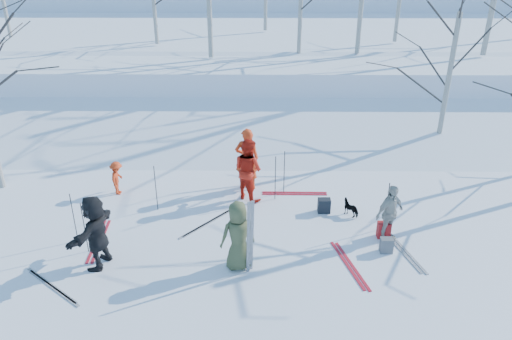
{
  "coord_description": "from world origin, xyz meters",
  "views": [
    {
      "loc": [
        0.11,
        -10.3,
        7.05
      ],
      "look_at": [
        0.0,
        1.5,
        1.3
      ],
      "focal_mm": 35.0,
      "sensor_mm": 36.0,
      "label": 1
    }
  ],
  "objects_px": {
    "skier_red_seated": "(117,178)",
    "backpack_dark": "(324,206)",
    "backpack_red": "(384,230)",
    "backpack_grey": "(386,245)",
    "skier_red_north": "(247,159)",
    "dog": "(351,208)",
    "skier_olive_center": "(238,236)",
    "skier_cream_east": "(390,213)",
    "skier_redor_behind": "(248,169)",
    "skier_grey_west": "(96,232)"
  },
  "relations": [
    {
      "from": "skier_olive_center",
      "to": "backpack_grey",
      "type": "distance_m",
      "value": 3.63
    },
    {
      "from": "skier_olive_center",
      "to": "skier_red_north",
      "type": "bearing_deg",
      "value": -109.6
    },
    {
      "from": "skier_grey_west",
      "to": "dog",
      "type": "bearing_deg",
      "value": 125.0
    },
    {
      "from": "skier_red_north",
      "to": "backpack_red",
      "type": "bearing_deg",
      "value": 139.82
    },
    {
      "from": "skier_olive_center",
      "to": "skier_red_north",
      "type": "distance_m",
      "value": 3.87
    },
    {
      "from": "skier_red_seated",
      "to": "skier_red_north",
      "type": "bearing_deg",
      "value": -83.3
    },
    {
      "from": "skier_cream_east",
      "to": "dog",
      "type": "relative_size",
      "value": 2.87
    },
    {
      "from": "skier_olive_center",
      "to": "skier_red_seated",
      "type": "xyz_separation_m",
      "value": [
        -3.67,
        3.49,
        -0.34
      ]
    },
    {
      "from": "dog",
      "to": "backpack_dark",
      "type": "xyz_separation_m",
      "value": [
        -0.72,
        0.14,
        -0.02
      ]
    },
    {
      "from": "dog",
      "to": "backpack_dark",
      "type": "relative_size",
      "value": 1.31
    },
    {
      "from": "backpack_red",
      "to": "backpack_dark",
      "type": "bearing_deg",
      "value": 138.06
    },
    {
      "from": "skier_red_north",
      "to": "backpack_dark",
      "type": "distance_m",
      "value": 2.66
    },
    {
      "from": "skier_red_seated",
      "to": "skier_olive_center",
      "type": "bearing_deg",
      "value": -132.58
    },
    {
      "from": "skier_redor_behind",
      "to": "backpack_red",
      "type": "relative_size",
      "value": 4.36
    },
    {
      "from": "dog",
      "to": "skier_red_north",
      "type": "bearing_deg",
      "value": -75.0
    },
    {
      "from": "backpack_grey",
      "to": "backpack_dark",
      "type": "xyz_separation_m",
      "value": [
        -1.28,
        1.87,
        0.01
      ]
    },
    {
      "from": "skier_red_seated",
      "to": "backpack_dark",
      "type": "xyz_separation_m",
      "value": [
        5.91,
        -1.02,
        -0.31
      ]
    },
    {
      "from": "skier_grey_west",
      "to": "skier_olive_center",
      "type": "bearing_deg",
      "value": 103.7
    },
    {
      "from": "skier_redor_behind",
      "to": "backpack_red",
      "type": "bearing_deg",
      "value": -166.99
    },
    {
      "from": "skier_olive_center",
      "to": "skier_redor_behind",
      "type": "distance_m",
      "value": 3.26
    },
    {
      "from": "dog",
      "to": "backpack_red",
      "type": "xyz_separation_m",
      "value": [
        0.64,
        -1.08,
        -0.01
      ]
    },
    {
      "from": "skier_cream_east",
      "to": "skier_grey_west",
      "type": "xyz_separation_m",
      "value": [
        -6.87,
        -1.11,
        0.14
      ]
    },
    {
      "from": "skier_red_north",
      "to": "skier_red_seated",
      "type": "distance_m",
      "value": 3.81
    },
    {
      "from": "skier_grey_west",
      "to": "backpack_red",
      "type": "relative_size",
      "value": 4.25
    },
    {
      "from": "skier_olive_center",
      "to": "backpack_red",
      "type": "height_order",
      "value": "skier_olive_center"
    },
    {
      "from": "skier_cream_east",
      "to": "dog",
      "type": "xyz_separation_m",
      "value": [
        -0.7,
        1.17,
        -0.53
      ]
    },
    {
      "from": "skier_cream_east",
      "to": "backpack_grey",
      "type": "distance_m",
      "value": 0.8
    },
    {
      "from": "dog",
      "to": "backpack_grey",
      "type": "distance_m",
      "value": 1.82
    },
    {
      "from": "skier_redor_behind",
      "to": "skier_cream_east",
      "type": "height_order",
      "value": "skier_redor_behind"
    },
    {
      "from": "skier_redor_behind",
      "to": "backpack_dark",
      "type": "bearing_deg",
      "value": -157.37
    },
    {
      "from": "backpack_red",
      "to": "backpack_dark",
      "type": "height_order",
      "value": "backpack_red"
    },
    {
      "from": "skier_red_north",
      "to": "skier_red_seated",
      "type": "relative_size",
      "value": 1.89
    },
    {
      "from": "skier_red_seated",
      "to": "skier_cream_east",
      "type": "distance_m",
      "value": 7.69
    },
    {
      "from": "skier_red_north",
      "to": "skier_redor_behind",
      "type": "bearing_deg",
      "value": 90.98
    },
    {
      "from": "backpack_red",
      "to": "backpack_grey",
      "type": "height_order",
      "value": "backpack_red"
    },
    {
      "from": "skier_olive_center",
      "to": "backpack_grey",
      "type": "height_order",
      "value": "skier_olive_center"
    },
    {
      "from": "skier_cream_east",
      "to": "skier_red_north",
      "type": "bearing_deg",
      "value": 108.78
    },
    {
      "from": "skier_olive_center",
      "to": "skier_cream_east",
      "type": "relative_size",
      "value": 1.12
    },
    {
      "from": "backpack_red",
      "to": "skier_red_seated",
      "type": "bearing_deg",
      "value": 162.88
    },
    {
      "from": "skier_redor_behind",
      "to": "backpack_grey",
      "type": "height_order",
      "value": "skier_redor_behind"
    },
    {
      "from": "skier_redor_behind",
      "to": "skier_grey_west",
      "type": "distance_m",
      "value": 4.64
    },
    {
      "from": "dog",
      "to": "backpack_grey",
      "type": "xyz_separation_m",
      "value": [
        0.57,
        -1.73,
        -0.03
      ]
    },
    {
      "from": "skier_cream_east",
      "to": "backpack_red",
      "type": "xyz_separation_m",
      "value": [
        -0.06,
        0.09,
        -0.54
      ]
    },
    {
      "from": "dog",
      "to": "backpack_grey",
      "type": "bearing_deg",
      "value": 61.32
    },
    {
      "from": "skier_cream_east",
      "to": "backpack_dark",
      "type": "bearing_deg",
      "value": 103.25
    },
    {
      "from": "skier_red_north",
      "to": "backpack_grey",
      "type": "distance_m",
      "value": 4.79
    },
    {
      "from": "backpack_grey",
      "to": "backpack_red",
      "type": "bearing_deg",
      "value": 83.45
    },
    {
      "from": "backpack_grey",
      "to": "backpack_dark",
      "type": "bearing_deg",
      "value": 124.54
    },
    {
      "from": "skier_redor_behind",
      "to": "skier_cream_east",
      "type": "relative_size",
      "value": 1.22
    },
    {
      "from": "skier_redor_behind",
      "to": "skier_olive_center",
      "type": "bearing_deg",
      "value": 130.68
    }
  ]
}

